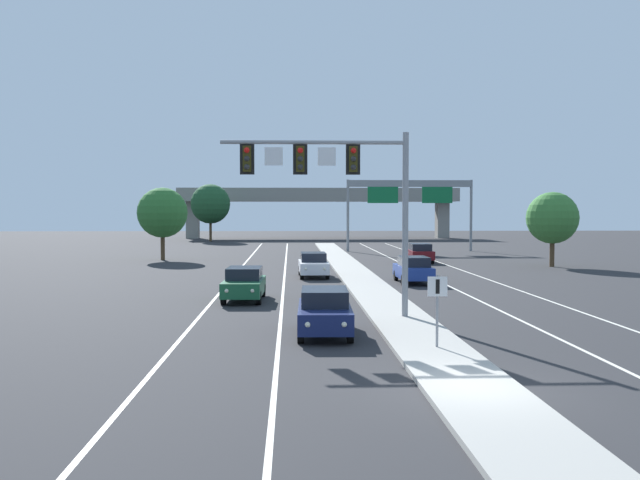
{
  "coord_description": "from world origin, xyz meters",
  "views": [
    {
      "loc": [
        -4.31,
        -16.64,
        4.32
      ],
      "look_at": [
        -3.2,
        9.89,
        3.2
      ],
      "focal_mm": 39.87,
      "sensor_mm": 36.0,
      "label": 1
    }
  ],
  "objects": [
    {
      "name": "median_island",
      "position": [
        0.0,
        18.0,
        0.07
      ],
      "size": [
        2.4,
        110.0,
        0.15
      ],
      "primitive_type": "cube",
      "color": "#9E9B93",
      "rests_on": "ground"
    },
    {
      "name": "overhead_signal_mast",
      "position": [
        -2.37,
        10.98,
        5.5
      ],
      "size": [
        7.32,
        0.44,
        7.2
      ],
      "color": "gray",
      "rests_on": "median_island"
    },
    {
      "name": "tree_far_right_b",
      "position": [
        15.63,
        36.54,
        3.72
      ],
      "size": [
        3.94,
        3.94,
        5.7
      ],
      "color": "#4C3823",
      "rests_on": "ground"
    },
    {
      "name": "car_oncoming_green",
      "position": [
        -6.52,
        17.24,
        0.82
      ],
      "size": [
        1.93,
        4.51,
        1.58
      ],
      "color": "#195633",
      "rests_on": "ground"
    },
    {
      "name": "tree_far_left_a",
      "position": [
        -15.35,
        45.16,
        4.09
      ],
      "size": [
        4.33,
        4.33,
        6.27
      ],
      "color": "#4C3823",
      "rests_on": "ground"
    },
    {
      "name": "lane_stripe_oncoming_center",
      "position": [
        -4.7,
        25.0,
        0.0
      ],
      "size": [
        0.14,
        100.0,
        0.01
      ],
      "primitive_type": "cube",
      "color": "silver",
      "rests_on": "ground"
    },
    {
      "name": "tree_far_left_b",
      "position": [
        -15.35,
        82.03,
        5.17
      ],
      "size": [
        5.47,
        5.47,
        7.91
      ],
      "color": "#4C3823",
      "rests_on": "ground"
    },
    {
      "name": "overpass_bridge",
      "position": [
        0.0,
        92.28,
        5.78
      ],
      "size": [
        42.4,
        6.4,
        7.65
      ],
      "color": "gray",
      "rests_on": "ground"
    },
    {
      "name": "car_oncoming_white",
      "position": [
        -2.83,
        28.91,
        0.82
      ],
      "size": [
        1.89,
        4.5,
        1.58
      ],
      "color": "silver",
      "rests_on": "ground"
    },
    {
      "name": "edge_stripe_right",
      "position": [
        8.0,
        25.0,
        0.0
      ],
      "size": [
        0.14,
        100.0,
        0.01
      ],
      "primitive_type": "cube",
      "color": "silver",
      "rests_on": "ground"
    },
    {
      "name": "median_sign_post",
      "position": [
        0.16,
        4.67,
        1.59
      ],
      "size": [
        0.6,
        0.1,
        2.2
      ],
      "color": "gray",
      "rests_on": "median_island"
    },
    {
      "name": "highway_sign_gantry",
      "position": [
        8.2,
        57.27,
        6.16
      ],
      "size": [
        13.28,
        0.42,
        7.5
      ],
      "color": "gray",
      "rests_on": "ground"
    },
    {
      "name": "ground_plane",
      "position": [
        0.0,
        0.0,
        0.0
      ],
      "size": [
        260.0,
        260.0,
        0.0
      ],
      "primitive_type": "plane",
      "color": "#28282B"
    },
    {
      "name": "car_receding_darkred",
      "position": [
        6.33,
        41.17,
        0.82
      ],
      "size": [
        1.93,
        4.51,
        1.58
      ],
      "color": "#5B0F14",
      "rests_on": "ground"
    },
    {
      "name": "car_oncoming_navy",
      "position": [
        -3.13,
        7.76,
        0.82
      ],
      "size": [
        1.93,
        4.51,
        1.58
      ],
      "color": "#141E4C",
      "rests_on": "ground"
    },
    {
      "name": "car_receding_blue",
      "position": [
        2.95,
        24.93,
        0.82
      ],
      "size": [
        1.83,
        4.47,
        1.58
      ],
      "color": "navy",
      "rests_on": "ground"
    },
    {
      "name": "edge_stripe_left",
      "position": [
        -8.0,
        25.0,
        0.0
      ],
      "size": [
        0.14,
        100.0,
        0.01
      ],
      "primitive_type": "cube",
      "color": "silver",
      "rests_on": "ground"
    },
    {
      "name": "lane_stripe_receding_center",
      "position": [
        4.7,
        25.0,
        0.0
      ],
      "size": [
        0.14,
        100.0,
        0.01
      ],
      "primitive_type": "cube",
      "color": "silver",
      "rests_on": "ground"
    }
  ]
}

